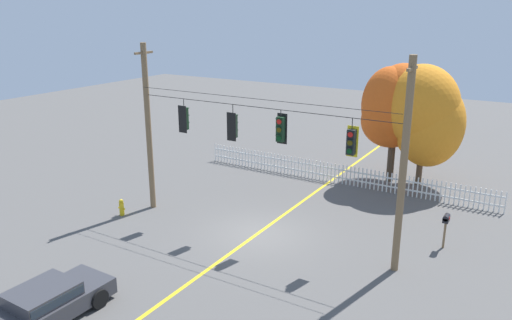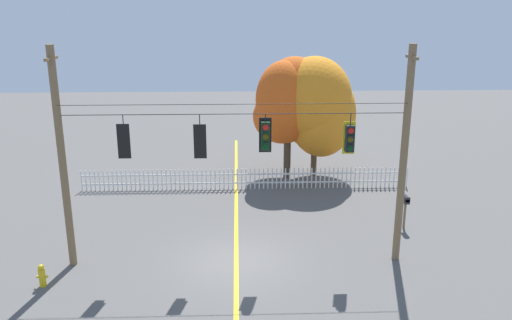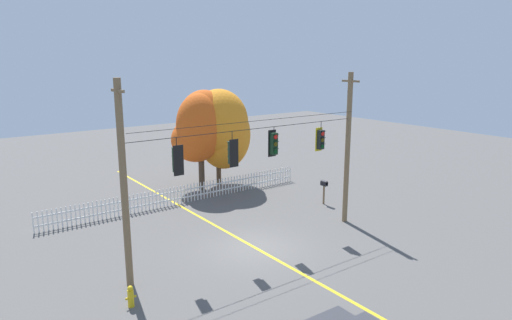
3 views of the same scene
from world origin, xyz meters
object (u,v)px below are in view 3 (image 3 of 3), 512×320
Objects in this scene: traffic_signal_northbound_secondary at (232,153)px; autumn_maple_mid at (220,128)px; autumn_maple_near_fence at (200,127)px; traffic_signal_southbound_primary at (274,144)px; traffic_signal_eastbound_side at (177,160)px; traffic_signal_northbound_primary at (321,140)px; roadside_mailbox at (324,185)px; fire_hydrant at (131,296)px.

autumn_maple_mid reaches higher than traffic_signal_northbound_secondary.
traffic_signal_southbound_primary is at bearing -99.93° from autumn_maple_near_fence.
autumn_maple_near_fence is 1.53m from autumn_maple_mid.
autumn_maple_mid is (5.46, 9.82, -0.65)m from traffic_signal_northbound_secondary.
traffic_signal_eastbound_side is 4.81m from traffic_signal_southbound_primary.
traffic_signal_southbound_primary is 10.35m from autumn_maple_mid.
autumn_maple_mid is at bearing 88.23° from traffic_signal_northbound_primary.
traffic_signal_eastbound_side is 11.73m from roadside_mailbox.
fire_hydrant is (-10.45, -1.54, -4.24)m from traffic_signal_northbound_primary.
traffic_signal_southbound_primary is at bearing 0.23° from traffic_signal_eastbound_side.
traffic_signal_southbound_primary is at bearing -108.20° from autumn_maple_mid.
roadside_mailbox is at bearing 18.58° from traffic_signal_northbound_secondary.
roadside_mailbox is (4.34, -7.01, -2.99)m from autumn_maple_near_fence.
fire_hydrant is at bearing -150.84° from traffic_signal_eastbound_side.
traffic_signal_southbound_primary is at bearing 11.54° from fire_hydrant.
traffic_signal_eastbound_side is 0.98× the size of traffic_signal_northbound_secondary.
autumn_maple_mid is at bearing 71.80° from traffic_signal_southbound_primary.
autumn_maple_mid reaches higher than traffic_signal_southbound_primary.
traffic_signal_northbound_primary is at bearing -82.95° from autumn_maple_near_fence.
traffic_signal_southbound_primary is 0.21× the size of autumn_maple_mid.
traffic_signal_northbound_secondary is 11.25m from autumn_maple_mid.
traffic_signal_eastbound_side is at bearing 29.16° from fire_hydrant.
autumn_maple_near_fence is at bearing 56.34° from traffic_signal_eastbound_side.
autumn_maple_mid is at bearing 46.52° from fire_hydrant.
autumn_maple_near_fence is at bearing 97.05° from traffic_signal_northbound_primary.
fire_hydrant is (-9.24, -11.31, -3.77)m from autumn_maple_near_fence.
traffic_signal_eastbound_side is 1.87× the size of fire_hydrant.
traffic_signal_northbound_primary is 0.22× the size of autumn_maple_mid.
traffic_signal_northbound_secondary is at bearing -179.79° from traffic_signal_northbound_primary.
fire_hydrant is at bearing -164.00° from traffic_signal_northbound_secondary.
autumn_maple_near_fence is 1.00× the size of autumn_maple_mid.
autumn_maple_mid reaches higher than autumn_maple_near_fence.
traffic_signal_southbound_primary is at bearing 179.99° from traffic_signal_northbound_primary.
traffic_signal_eastbound_side is at bearing -179.77° from traffic_signal_southbound_primary.
traffic_signal_northbound_primary is 1.86× the size of fire_hydrant.
autumn_maple_mid is 16.03m from fire_hydrant.
traffic_signal_northbound_secondary and traffic_signal_northbound_primary have the same top height.
traffic_signal_southbound_primary is 0.96× the size of roadside_mailbox.
roadside_mailbox is (3.13, 2.77, -3.45)m from traffic_signal_northbound_primary.
autumn_maple_near_fence is at bearing -178.99° from autumn_maple_mid.
traffic_signal_eastbound_side reaches higher than roadside_mailbox.
traffic_signal_northbound_secondary is 1.91× the size of fire_hydrant.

